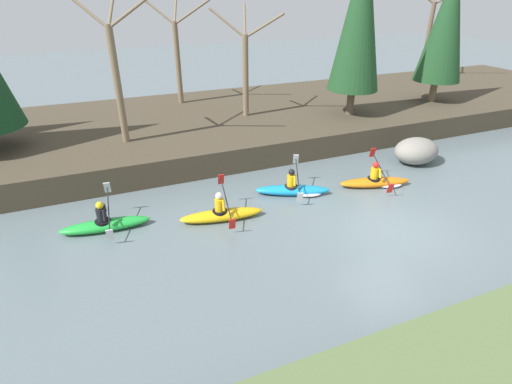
{
  "coord_description": "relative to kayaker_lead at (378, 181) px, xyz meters",
  "views": [
    {
      "loc": [
        -7.97,
        -8.18,
        6.83
      ],
      "look_at": [
        -3.37,
        2.98,
        0.55
      ],
      "focal_mm": 28.0,
      "sensor_mm": 36.0,
      "label": 1
    }
  ],
  "objects": [
    {
      "name": "conifer_tree_mid_left",
      "position": [
        2.38,
        5.57,
        5.4
      ],
      "size": [
        2.45,
        2.45,
        7.91
      ],
      "color": "brown",
      "rests_on": "riverbank_far"
    },
    {
      "name": "kayaker_far_back",
      "position": [
        -9.77,
        0.73,
        0.02
      ],
      "size": [
        2.79,
        2.07,
        1.2
      ],
      "rotation": [
        0.0,
        0.0,
        -0.08
      ],
      "color": "green",
      "rests_on": "ground"
    },
    {
      "name": "kayaker_middle",
      "position": [
        -3.2,
        0.6,
        0.0
      ],
      "size": [
        2.73,
        1.98,
        1.2
      ],
      "rotation": [
        0.0,
        0.0,
        -0.39
      ],
      "color": "#1993D6",
      "rests_on": "ground"
    },
    {
      "name": "bare_tree_mid_downstream",
      "position": [
        -2.49,
        7.4,
        3.22
      ],
      "size": [
        2.81,
        2.78,
        5.03
      ],
      "color": "#7A664C",
      "rests_on": "riverbank_far"
    },
    {
      "name": "bare_tree_mid_upstream",
      "position": [
        -4.93,
        11.03,
        3.45
      ],
      "size": [
        3.07,
        3.03,
        5.52
      ],
      "color": "#7A664C",
      "rests_on": "riverbank_far"
    },
    {
      "name": "boulder_midstream",
      "position": [
        2.9,
        1.24,
        0.35
      ],
      "size": [
        1.95,
        1.53,
        1.1
      ],
      "color": "gray",
      "rests_on": "ground"
    },
    {
      "name": "ground_plane",
      "position": [
        -1.5,
        -2.65,
        -0.2
      ],
      "size": [
        90.0,
        90.0,
        0.0
      ],
      "primitive_type": "plane",
      "color": "slate"
    },
    {
      "name": "kayaker_lead",
      "position": [
        0.0,
        0.0,
        0.0
      ],
      "size": [
        2.77,
        2.04,
        1.2
      ],
      "rotation": [
        0.0,
        0.0,
        -0.27
      ],
      "color": "orange",
      "rests_on": "ground"
    },
    {
      "name": "kayaker_trailing",
      "position": [
        -6.23,
        -0.07,
        0.02
      ],
      "size": [
        2.8,
        2.07,
        1.2
      ],
      "rotation": [
        0.0,
        0.0,
        -0.15
      ],
      "color": "yellow",
      "rests_on": "ground"
    },
    {
      "name": "bare_tree_downstream",
      "position": [
        11.72,
        10.8,
        3.88
      ],
      "size": [
        3.56,
        3.51,
        6.45
      ],
      "color": "brown",
      "rests_on": "riverbank_far"
    },
    {
      "name": "riverbank_far",
      "position": [
        -1.5,
        8.13,
        0.32
      ],
      "size": [
        44.0,
        10.11,
        1.04
      ],
      "color": "#473D2D",
      "rests_on": "ground"
    },
    {
      "name": "bare_tree_upstream",
      "position": [
        -8.44,
        5.82,
        3.68
      ],
      "size": [
        3.33,
        3.29,
        6.02
      ],
      "color": "#7A664C",
      "rests_on": "riverbank_far"
    },
    {
      "name": "conifer_tree_centre",
      "position": [
        8.13,
        5.99,
        4.91
      ],
      "size": [
        2.46,
        2.46,
        7.03
      ],
      "color": "#7A664C",
      "rests_on": "riverbank_far"
    }
  ]
}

